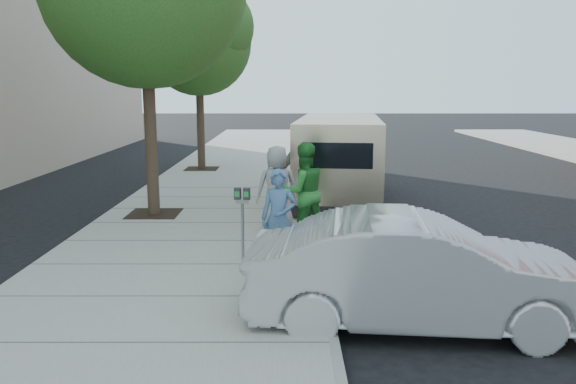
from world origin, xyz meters
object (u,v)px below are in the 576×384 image
object	(u,v)px
person_striped_polo	(300,173)
person_green_shirt	(303,192)
sedan	(419,272)
person_officer	(279,218)
parking_meter	(242,209)
person_gray_shirt	(277,188)
van	(339,158)
tree_far	(199,37)

from	to	relation	value
person_striped_polo	person_green_shirt	bearing A→B (deg)	49.04
sedan	person_officer	distance (m)	2.84
parking_meter	person_gray_shirt	distance (m)	2.28
van	sedan	bearing A→B (deg)	-81.76
van	sedan	size ratio (longest dim) A/B	1.42
tree_far	parking_meter	world-z (taller)	tree_far
sedan	person_striped_polo	size ratio (longest dim) A/B	2.23
van	person_officer	size ratio (longest dim) A/B	3.90
person_officer	person_green_shirt	world-z (taller)	person_green_shirt
tree_far	person_striped_polo	world-z (taller)	tree_far
tree_far	person_gray_shirt	xyz separation A→B (m)	(2.93, -9.17, -3.84)
sedan	tree_far	bearing A→B (deg)	24.80
tree_far	person_striped_polo	bearing A→B (deg)	-66.40
person_green_shirt	person_striped_polo	distance (m)	2.07
tree_far	person_officer	world-z (taller)	tree_far
parking_meter	van	size ratio (longest dim) A/B	0.20
parking_meter	sedan	world-z (taller)	sedan
tree_far	parking_meter	bearing A→B (deg)	-78.22
van	person_green_shirt	xyz separation A→B (m)	(-1.11, -4.53, -0.12)
person_officer	person_green_shirt	xyz separation A→B (m)	(0.46, 1.67, 0.14)
person_officer	person_striped_polo	distance (m)	3.76
tree_far	person_green_shirt	size ratio (longest dim) A/B	3.39
parking_meter	person_gray_shirt	world-z (taller)	person_gray_shirt
parking_meter	person_green_shirt	world-z (taller)	person_green_shirt
tree_far	sedan	xyz separation A→B (m)	(4.86, -13.70, -4.14)
tree_far	parking_meter	size ratio (longest dim) A/B	4.99
person_gray_shirt	person_striped_polo	world-z (taller)	person_striped_polo
sedan	person_gray_shirt	world-z (taller)	person_gray_shirt
person_gray_shirt	tree_far	bearing A→B (deg)	-83.07
van	tree_far	bearing A→B (deg)	136.55
van	person_green_shirt	size ratio (longest dim) A/B	3.34
person_officer	person_green_shirt	size ratio (longest dim) A/B	0.86
person_officer	person_striped_polo	bearing A→B (deg)	92.82
tree_far	sedan	world-z (taller)	tree_far
person_officer	van	bearing A→B (deg)	85.13
parking_meter	person_gray_shirt	xyz separation A→B (m)	(0.55, 2.21, -0.04)
parking_meter	sedan	xyz separation A→B (m)	(2.49, -2.32, -0.35)
person_striped_polo	parking_meter	bearing A→B (deg)	31.70
person_gray_shirt	person_striped_polo	size ratio (longest dim) A/B	0.89
sedan	person_gray_shirt	xyz separation A→B (m)	(-1.94, 4.53, 0.30)
person_green_shirt	person_striped_polo	bearing A→B (deg)	-109.06
sedan	van	bearing A→B (deg)	7.30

